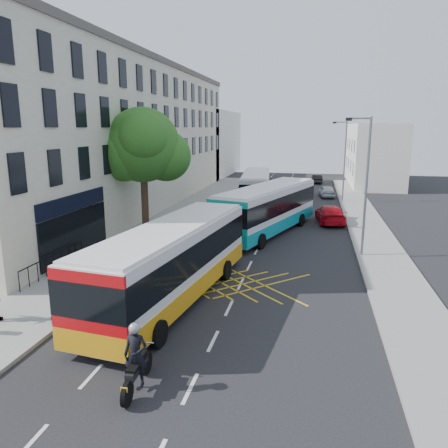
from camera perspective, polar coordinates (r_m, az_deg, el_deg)
The scene contains 20 objects.
ground at distance 16.35m, azimuth -1.43°, elevation -15.04°, with size 120.00×120.00×0.00m, color black.
pavement_left at distance 32.30m, azimuth -10.14°, elevation -1.07°, with size 5.00×70.00×0.15m, color gray.
pavement_right at distance 30.35m, azimuth 19.23°, elevation -2.46°, with size 3.00×70.00×0.15m, color gray.
terrace_main at distance 42.31m, azimuth -12.73°, elevation 11.15°, with size 8.30×45.00×13.50m.
terrace_far at distance 71.29m, azimuth -2.43°, elevation 10.48°, with size 8.00×20.00×10.00m, color silver.
building_right at distance 62.68m, azimuth 18.91°, elevation 8.62°, with size 6.00×18.00×8.00m, color silver.
street_tree at distance 31.41m, azimuth -10.62°, elevation 10.01°, with size 6.30×5.70×8.80m.
lamp_near at distance 26.43m, azimuth 17.94°, elevation 5.53°, with size 1.45×0.15×8.00m.
lamp_far at distance 46.29m, azimuth 15.38°, elevation 8.45°, with size 1.45×0.15×8.00m.
railings at distance 24.35m, azimuth -21.31°, elevation -4.67°, with size 0.08×5.60×1.14m, color black, non-canonical shape.
bus_near at distance 19.38m, azimuth -6.82°, elevation -4.86°, with size 4.35×12.42×3.42m.
bus_mid at distance 31.66m, azimuth 5.69°, elevation 2.02°, with size 6.45×12.54×3.45m.
bus_far at distance 43.94m, azimuth 4.18°, elevation 4.80°, with size 3.68×11.46×3.17m.
motorbike at distance 13.53m, azimuth -11.40°, elevation -16.81°, with size 0.73×2.39×2.12m.
parked_car_blue at distance 19.30m, azimuth -16.98°, elevation -9.08°, with size 1.51×3.75×1.28m, color black.
parked_car_silver at distance 21.75m, azimuth -12.15°, elevation -6.17°, with size 1.47×4.21×1.39m, color #9C9FA4.
red_hatchback at distance 36.16m, azimuth 13.70°, elevation 1.28°, with size 2.03×4.99×1.45m, color red.
distant_car_grey at distance 55.74m, azimuth 5.38°, elevation 5.37°, with size 2.15×4.66×1.29m, color #3D3F44.
distant_car_silver at distance 49.54m, azimuth 13.26°, elevation 4.18°, with size 1.52×3.77×1.28m, color #B8BBC0.
distant_car_dark at distance 61.66m, azimuth 12.02°, elevation 5.78°, with size 1.24×3.57×1.18m, color black.
Camera 1 is at (3.32, -14.11, 7.57)m, focal length 35.00 mm.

